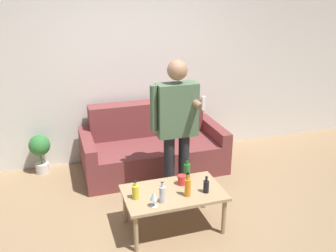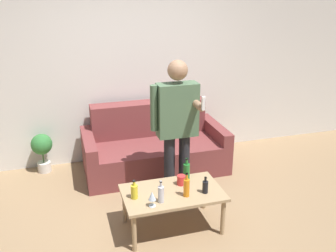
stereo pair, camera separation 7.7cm
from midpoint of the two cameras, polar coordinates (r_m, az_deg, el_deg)
ground_plane at (r=3.91m, az=0.13°, el=-15.86°), size 16.00×16.00×0.00m
wall_back at (r=5.11m, az=-6.62°, el=9.51°), size 8.00×0.06×2.70m
couch at (r=5.01m, az=-2.87°, el=-3.24°), size 1.84×0.90×0.86m
coffee_table at (r=3.77m, az=0.23°, el=-10.54°), size 0.99×0.59×0.42m
bottle_orange at (r=3.72m, az=5.23°, el=-9.12°), size 0.06×0.06×0.17m
bottle_green at (r=3.62m, az=-5.60°, el=-9.91°), size 0.07×0.07×0.19m
bottle_dark at (r=3.54m, az=-1.50°, el=-10.30°), size 0.06×0.06×0.22m
bottle_yellow at (r=3.63m, az=2.39°, el=-9.26°), size 0.06×0.06×0.25m
bottle_red at (r=3.93m, az=2.32°, el=-6.83°), size 0.07×0.07×0.24m
wine_glass_near at (r=3.48m, az=-2.84°, el=-10.68°), size 0.07×0.07×0.15m
cup_on_table at (r=3.85m, az=1.53°, el=-8.22°), size 0.09×0.09×0.10m
person_standing_front at (r=4.06m, az=0.76°, el=0.69°), size 0.52×0.42×1.61m
potted_plant at (r=5.14m, az=-19.34°, el=-3.35°), size 0.27×0.27×0.53m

